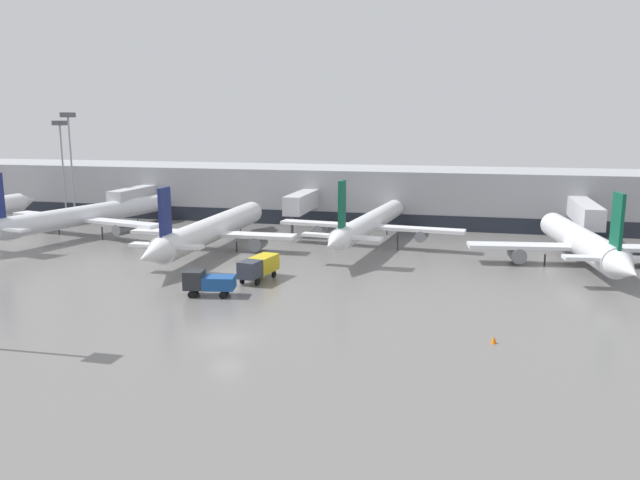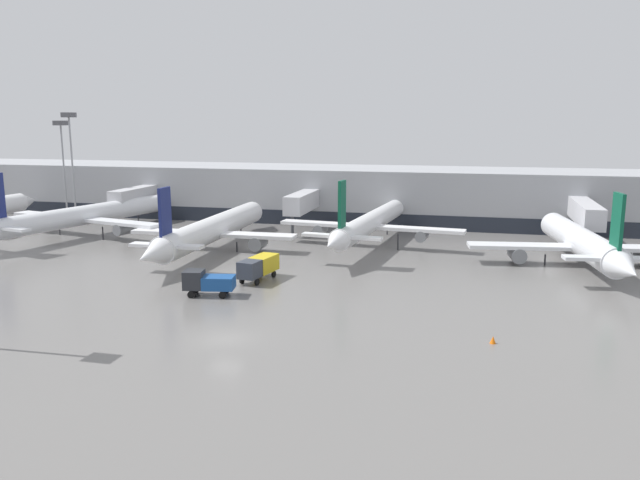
{
  "view_description": "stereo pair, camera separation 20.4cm",
  "coord_description": "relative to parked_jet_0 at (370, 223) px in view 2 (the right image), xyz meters",
  "views": [
    {
      "loc": [
        18.2,
        -43.55,
        16.82
      ],
      "look_at": [
        1.04,
        26.78,
        3.0
      ],
      "focal_mm": 35.0,
      "sensor_mm": 36.0,
      "label": 1
    },
    {
      "loc": [
        18.4,
        -43.5,
        16.82
      ],
      "look_at": [
        1.04,
        26.78,
        3.0
      ],
      "focal_mm": 35.0,
      "sensor_mm": 36.0,
      "label": 2
    }
  ],
  "objects": [
    {
      "name": "service_truck_0",
      "position": [
        -11.46,
        -27.63,
        -1.88
      ],
      "size": [
        5.19,
        2.96,
        2.51
      ],
      "rotation": [
        0.0,
        0.0,
        3.33
      ],
      "color": "#19478C",
      "rests_on": "ground_plane"
    },
    {
      "name": "terminal_building",
      "position": [
        -5.02,
        23.01,
        1.2
      ],
      "size": [
        160.0,
        31.1,
        9.0
      ],
      "color": "#9EA0A5",
      "rests_on": "ground_plane"
    },
    {
      "name": "parked_jet_1",
      "position": [
        26.11,
        -4.86,
        -0.58
      ],
      "size": [
        26.43,
        32.97,
        9.81
      ],
      "rotation": [
        0.0,
        0.0,
        1.71
      ],
      "color": "silver",
      "rests_on": "ground_plane"
    },
    {
      "name": "parked_jet_2",
      "position": [
        -42.35,
        -2.28,
        -0.17
      ],
      "size": [
        27.74,
        38.73,
        10.38
      ],
      "rotation": [
        0.0,
        0.0,
        1.34
      ],
      "color": "silver",
      "rests_on": "ground_plane"
    },
    {
      "name": "ground_plane",
      "position": [
        -5.02,
        -38.8,
        -3.3
      ],
      "size": [
        320.0,
        320.0,
        0.0
      ],
      "primitive_type": "plane",
      "color": "slate"
    },
    {
      "name": "parked_jet_5",
      "position": [
        -19.97,
        -6.64,
        -0.57
      ],
      "size": [
        22.6,
        39.11,
        9.65
      ],
      "rotation": [
        0.0,
        0.0,
        1.59
      ],
      "color": "white",
      "rests_on": "ground_plane"
    },
    {
      "name": "traffic_cone_0",
      "position": [
        15.37,
        -34.82,
        -3.0
      ],
      "size": [
        0.47,
        0.47,
        0.59
      ],
      "color": "orange",
      "rests_on": "ground_plane"
    },
    {
      "name": "apron_light_mast_1",
      "position": [
        -55.45,
        11.86,
        10.19
      ],
      "size": [
        1.8,
        1.8,
        16.92
      ],
      "color": "gray",
      "rests_on": "ground_plane"
    },
    {
      "name": "apron_light_mast_3",
      "position": [
        -52.57,
        10.23,
        11.11
      ],
      "size": [
        1.8,
        1.8,
        18.25
      ],
      "color": "gray",
      "rests_on": "ground_plane"
    },
    {
      "name": "parked_jet_0",
      "position": [
        0.0,
        0.0,
        0.0
      ],
      "size": [
        25.52,
        35.6,
        10.14
      ],
      "rotation": [
        0.0,
        0.0,
        1.47
      ],
      "color": "white",
      "rests_on": "ground_plane"
    },
    {
      "name": "service_truck_2",
      "position": [
        -8.64,
        -20.71,
        -1.74
      ],
      "size": [
        2.93,
        6.24,
        2.48
      ],
      "rotation": [
        0.0,
        0.0,
        4.54
      ],
      "color": "gold",
      "rests_on": "ground_plane"
    }
  ]
}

